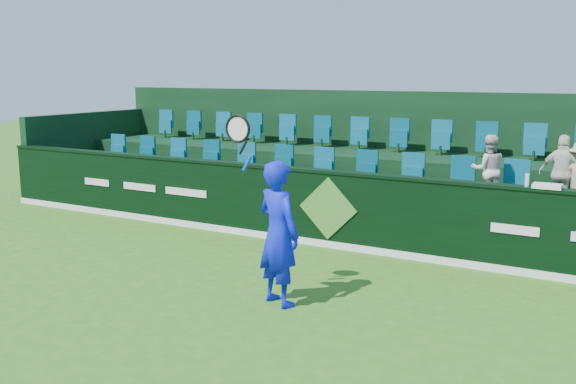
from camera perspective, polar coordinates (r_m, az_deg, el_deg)
The scene contains 12 objects.
ground at distance 8.13m, azimuth -8.78°, elevation -11.32°, with size 60.00×60.00×0.00m, color #336919.
sponsor_hoarding at distance 11.20m, azimuth 3.84°, elevation -1.49°, with size 16.00×0.25×1.35m.
stand_tier_front at distance 12.24m, azimuth 6.04°, elevation -1.80°, with size 16.00×2.00×0.80m, color black.
stand_tier_back at distance 13.93m, azimuth 9.17°, elevation 0.68°, with size 16.00×1.80×1.30m, color black.
stand_rear at distance 14.26m, azimuth 9.86°, elevation 3.19°, with size 16.00×4.10×2.60m.
seat_row_front at distance 12.48m, azimuth 6.83°, elevation 1.69°, with size 13.50×0.50×0.60m, color #0D5D79.
seat_row_back at distance 14.08m, azimuth 9.71°, elevation 4.67°, with size 13.50×0.50×0.60m, color #0D5D79.
tennis_player at distance 8.34m, azimuth -0.89°, elevation -3.61°, with size 1.21×0.68×2.56m.
spectator_left at distance 11.37m, azimuth 17.37°, elevation 1.91°, with size 0.58×0.45×1.19m, color silver.
spectator_middle at distance 11.18m, azimuth 23.21°, elevation 1.53°, with size 0.73×0.30×1.24m, color white.
towel at distance 10.10m, azimuth 22.06°, elevation 0.49°, with size 0.40×0.26×0.06m, color white.
drinks_bottle at distance 10.13m, azimuth 20.49°, elevation 1.00°, with size 0.06×0.06×0.19m, color silver.
Camera 1 is at (4.71, -5.89, 3.02)m, focal length 40.00 mm.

